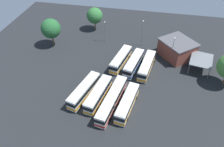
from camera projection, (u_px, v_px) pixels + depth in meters
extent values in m
plane|color=black|center=(117.00, 83.00, 61.50)|extent=(96.05, 96.05, 0.00)
cube|color=silver|center=(127.00, 103.00, 53.15)|extent=(11.88, 4.46, 3.15)
cube|color=beige|center=(128.00, 98.00, 52.09)|extent=(11.38, 4.18, 0.14)
cube|color=black|center=(127.00, 102.00, 52.83)|extent=(11.94, 4.50, 1.01)
cube|color=orange|center=(127.00, 106.00, 53.72)|extent=(11.94, 4.50, 0.63)
cube|color=black|center=(134.00, 86.00, 56.91)|extent=(0.41, 2.07, 1.16)
cylinder|color=black|center=(127.00, 96.00, 56.93)|extent=(1.04, 0.46, 1.00)
cylinder|color=black|center=(136.00, 98.00, 56.28)|extent=(1.04, 0.46, 1.00)
cylinder|color=black|center=(117.00, 116.00, 51.80)|extent=(1.04, 0.46, 1.00)
cylinder|color=black|center=(127.00, 119.00, 51.15)|extent=(1.04, 0.46, 1.00)
cube|color=silver|center=(112.00, 100.00, 53.93)|extent=(15.45, 5.08, 3.15)
cube|color=beige|center=(112.00, 95.00, 52.87)|extent=(14.81, 4.78, 0.14)
cube|color=black|center=(112.00, 99.00, 53.60)|extent=(15.53, 5.14, 1.01)
cube|color=red|center=(112.00, 102.00, 54.50)|extent=(15.53, 5.14, 0.63)
cube|color=black|center=(122.00, 79.00, 58.98)|extent=(0.41, 2.07, 1.16)
cube|color=#47474C|center=(109.00, 105.00, 52.74)|extent=(1.33, 2.72, 3.02)
cylinder|color=black|center=(114.00, 90.00, 58.51)|extent=(1.04, 0.46, 1.00)
cylinder|color=black|center=(123.00, 92.00, 57.86)|extent=(1.04, 0.46, 1.00)
cylinder|color=black|center=(100.00, 117.00, 51.77)|extent=(1.04, 0.46, 1.00)
cylinder|color=black|center=(109.00, 119.00, 51.12)|extent=(1.04, 0.46, 1.00)
cube|color=silver|center=(98.00, 94.00, 55.44)|extent=(12.04, 4.66, 3.15)
cube|color=beige|center=(98.00, 89.00, 54.38)|extent=(11.54, 4.37, 0.14)
cube|color=black|center=(98.00, 93.00, 55.12)|extent=(12.11, 4.71, 1.01)
cube|color=orange|center=(98.00, 97.00, 56.01)|extent=(12.11, 4.71, 0.63)
cube|color=black|center=(107.00, 78.00, 59.23)|extent=(0.44, 2.07, 1.16)
cylinder|color=black|center=(100.00, 88.00, 59.25)|extent=(1.04, 0.48, 1.00)
cylinder|color=black|center=(108.00, 90.00, 58.58)|extent=(1.04, 0.48, 1.00)
cylinder|color=black|center=(88.00, 107.00, 54.08)|extent=(1.04, 0.48, 1.00)
cylinder|color=black|center=(97.00, 110.00, 53.40)|extent=(1.04, 0.48, 1.00)
cube|color=silver|center=(84.00, 90.00, 56.45)|extent=(12.50, 5.56, 3.15)
cube|color=beige|center=(84.00, 86.00, 55.39)|extent=(11.97, 5.24, 0.14)
cube|color=black|center=(84.00, 89.00, 56.12)|extent=(12.57, 5.62, 1.01)
cube|color=orange|center=(84.00, 93.00, 57.01)|extent=(12.57, 5.62, 0.63)
cube|color=black|center=(96.00, 75.00, 60.27)|extent=(0.59, 2.04, 1.16)
cylinder|color=black|center=(88.00, 84.00, 60.33)|extent=(1.04, 0.54, 1.00)
cylinder|color=black|center=(96.00, 87.00, 59.54)|extent=(1.04, 0.54, 1.00)
cylinder|color=black|center=(73.00, 103.00, 55.12)|extent=(1.04, 0.54, 1.00)
cylinder|color=black|center=(81.00, 106.00, 54.33)|extent=(1.04, 0.54, 1.00)
cube|color=silver|center=(147.00, 66.00, 64.29)|extent=(12.12, 4.35, 3.15)
cube|color=beige|center=(147.00, 61.00, 63.23)|extent=(11.62, 4.08, 0.14)
cube|color=black|center=(147.00, 64.00, 63.96)|extent=(12.19, 4.40, 1.01)
cube|color=orange|center=(146.00, 68.00, 64.86)|extent=(12.19, 4.40, 0.63)
cube|color=black|center=(151.00, 53.00, 68.16)|extent=(0.38, 2.08, 1.16)
cylinder|color=black|center=(145.00, 61.00, 68.13)|extent=(1.03, 0.45, 1.00)
cylinder|color=black|center=(153.00, 63.00, 67.50)|extent=(1.03, 0.45, 1.00)
cylinder|color=black|center=(139.00, 76.00, 62.85)|extent=(1.03, 0.45, 1.00)
cylinder|color=black|center=(147.00, 78.00, 62.22)|extent=(1.03, 0.45, 1.00)
cube|color=silver|center=(134.00, 63.00, 65.17)|extent=(11.83, 4.92, 3.15)
cube|color=beige|center=(134.00, 59.00, 64.11)|extent=(11.33, 4.62, 0.14)
cube|color=black|center=(134.00, 62.00, 64.84)|extent=(11.89, 4.97, 1.01)
cube|color=#1E56A8|center=(133.00, 66.00, 65.74)|extent=(11.89, 4.97, 0.63)
cube|color=black|center=(140.00, 51.00, 68.83)|extent=(0.50, 2.06, 1.16)
cylinder|color=black|center=(134.00, 59.00, 68.92)|extent=(1.04, 0.50, 1.00)
cylinder|color=black|center=(141.00, 61.00, 68.20)|extent=(1.04, 0.50, 1.00)
cylinder|color=black|center=(125.00, 73.00, 63.91)|extent=(1.04, 0.50, 1.00)
cylinder|color=black|center=(133.00, 75.00, 63.19)|extent=(1.04, 0.50, 1.00)
cube|color=silver|center=(121.00, 59.00, 66.65)|extent=(11.89, 5.09, 3.15)
cube|color=beige|center=(121.00, 55.00, 65.59)|extent=(11.39, 4.79, 0.14)
cube|color=black|center=(121.00, 58.00, 66.33)|extent=(11.96, 5.14, 1.01)
cube|color=orange|center=(121.00, 62.00, 67.22)|extent=(11.96, 5.14, 0.63)
cube|color=black|center=(128.00, 48.00, 70.31)|extent=(0.53, 2.05, 1.16)
cylinder|color=black|center=(122.00, 56.00, 70.42)|extent=(1.04, 0.52, 1.00)
cylinder|color=black|center=(129.00, 58.00, 69.67)|extent=(1.04, 0.52, 1.00)
cylinder|color=black|center=(112.00, 69.00, 65.41)|extent=(1.04, 0.52, 1.00)
cylinder|color=black|center=(120.00, 71.00, 64.66)|extent=(1.04, 0.52, 1.00)
cube|color=brown|center=(177.00, 49.00, 69.46)|extent=(12.40, 12.31, 5.14)
cube|color=#4C4C51|center=(179.00, 42.00, 67.68)|extent=(13.15, 13.05, 0.36)
cube|color=black|center=(166.00, 46.00, 73.48)|extent=(1.23, 1.39, 2.20)
cube|color=slate|center=(202.00, 60.00, 63.84)|extent=(8.78, 7.48, 0.20)
cylinder|color=#59595B|center=(192.00, 56.00, 68.32)|extent=(0.20, 0.20, 3.39)
cylinder|color=#59595B|center=(211.00, 60.00, 66.68)|extent=(0.20, 0.20, 3.39)
cylinder|color=#59595B|center=(189.00, 69.00, 63.31)|extent=(0.20, 0.20, 3.39)
cylinder|color=#59595B|center=(209.00, 74.00, 61.67)|extent=(0.20, 0.20, 3.39)
cylinder|color=slate|center=(172.00, 51.00, 65.71)|extent=(0.16, 0.16, 8.55)
cube|color=silver|center=(175.00, 38.00, 62.84)|extent=(0.56, 0.28, 0.20)
cylinder|color=slate|center=(142.00, 34.00, 72.93)|extent=(0.16, 0.16, 8.97)
cube|color=silver|center=(143.00, 21.00, 69.93)|extent=(0.56, 0.28, 0.20)
cylinder|color=slate|center=(105.00, 32.00, 75.65)|extent=(0.16, 0.16, 7.18)
cube|color=silver|center=(105.00, 22.00, 73.22)|extent=(0.56, 0.28, 0.20)
cylinder|color=brown|center=(95.00, 26.00, 83.49)|extent=(0.44, 0.44, 3.13)
sphere|color=#2D6B33|center=(95.00, 16.00, 80.89)|extent=(5.81, 5.81, 5.81)
cylinder|color=brown|center=(53.00, 40.00, 74.95)|extent=(0.44, 0.44, 3.59)
sphere|color=#235B2D|center=(51.00, 29.00, 72.04)|extent=(6.40, 6.40, 6.40)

